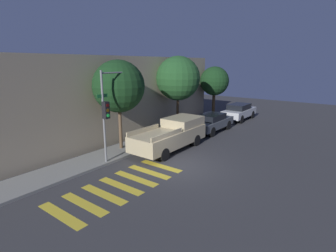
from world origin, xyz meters
name	(u,v)px	position (x,y,z in m)	size (l,w,h in m)	color
ground_plane	(178,167)	(0.00, 0.00, 0.00)	(60.00, 60.00, 0.00)	#333335
sidewalk	(122,150)	(0.00, 4.29, 0.07)	(26.00, 2.19, 0.14)	slate
building_row	(77,99)	(0.00, 8.79, 2.97)	(26.00, 6.00, 5.93)	gray
crosswalk	(121,186)	(-3.40, 0.80, 0.00)	(6.35, 2.60, 0.00)	gold
traffic_light_pole	(110,103)	(-1.57, 3.37, 3.38)	(2.31, 0.56, 5.10)	slate
pickup_truck	(172,134)	(2.33, 2.10, 0.98)	(5.69, 2.13, 1.88)	tan
sedan_near_corner	(212,122)	(7.81, 2.10, 0.80)	(4.59, 1.78, 1.47)	#4C5156
sedan_middle	(239,111)	(13.52, 2.10, 0.84)	(4.65, 1.82, 1.57)	#B7BABF
tree_near_corner	(119,86)	(0.14, 4.53, 4.07)	(3.20, 3.20, 5.67)	brown
tree_midblock	(178,78)	(6.46, 4.53, 4.26)	(3.50, 3.50, 6.02)	#4C3823
tree_far_end	(214,81)	(12.77, 4.53, 3.69)	(2.83, 2.83, 5.13)	#4C3823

